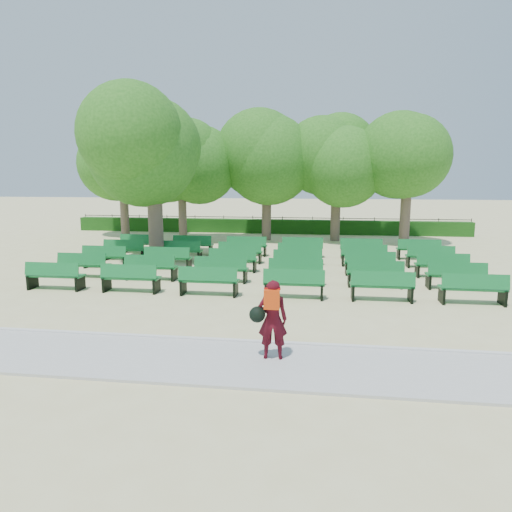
{
  "coord_description": "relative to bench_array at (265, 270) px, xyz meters",
  "views": [
    {
      "loc": [
        3.38,
        -15.96,
        3.77
      ],
      "look_at": [
        1.33,
        -1.0,
        1.1
      ],
      "focal_mm": 32.0,
      "sensor_mm": 36.0,
      "label": 1
    }
  ],
  "objects": [
    {
      "name": "ground",
      "position": [
        -1.34,
        -1.57,
        -0.1
      ],
      "size": [
        120.0,
        120.0,
        0.0
      ],
      "primitive_type": "plane",
      "color": "#D0C78A"
    },
    {
      "name": "curb",
      "position": [
        -1.34,
        -7.82,
        -0.05
      ],
      "size": [
        30.0,
        0.12,
        0.1
      ],
      "primitive_type": "cube",
      "color": "silver",
      "rests_on": "ground"
    },
    {
      "name": "hedge",
      "position": [
        -1.34,
        12.43,
        0.35
      ],
      "size": [
        26.0,
        0.7,
        0.9
      ],
      "primitive_type": "cube",
      "color": "#194A13",
      "rests_on": "ground"
    },
    {
      "name": "fence",
      "position": [
        -1.34,
        12.83,
        -0.1
      ],
      "size": [
        26.0,
        0.1,
        1.02
      ],
      "primitive_type": null,
      "color": "black",
      "rests_on": "ground"
    },
    {
      "name": "paving",
      "position": [
        -1.34,
        -8.97,
        -0.07
      ],
      "size": [
        30.0,
        2.2,
        0.06
      ],
      "primitive_type": "cube",
      "color": "#B5B4B0",
      "rests_on": "ground"
    },
    {
      "name": "tree_among",
      "position": [
        -4.92,
        1.3,
        4.72
      ],
      "size": [
        4.83,
        4.83,
        7.04
      ],
      "color": "brown",
      "rests_on": "ground"
    },
    {
      "name": "bench_array",
      "position": [
        0.0,
        0.0,
        0.0
      ],
      "size": [
        1.88,
        0.59,
        1.19
      ],
      "rotation": [
        0.0,
        0.0,
        0.0
      ],
      "color": "#136D2E",
      "rests_on": "ground"
    },
    {
      "name": "tree_line",
      "position": [
        -1.34,
        8.43,
        -0.1
      ],
      "size": [
        21.8,
        6.8,
        7.04
      ],
      "primitive_type": null,
      "color": "#30711E",
      "rests_on": "ground"
    },
    {
      "name": "person",
      "position": [
        1.14,
        -8.68,
        0.82
      ],
      "size": [
        0.79,
        0.48,
        1.65
      ],
      "rotation": [
        0.0,
        0.0,
        3.22
      ],
      "color": "#400911",
      "rests_on": "ground"
    }
  ]
}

